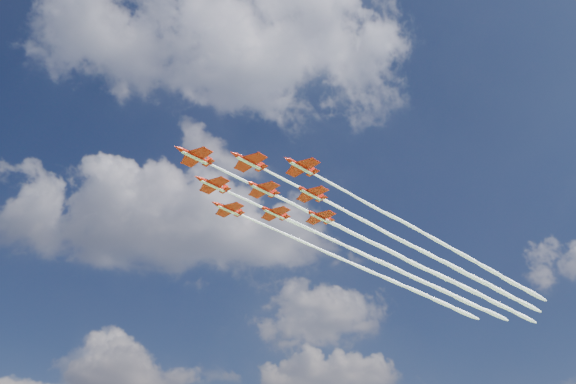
% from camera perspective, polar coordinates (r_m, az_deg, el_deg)
% --- Properties ---
extents(jet_lead, '(106.43, 86.99, 2.56)m').
position_cam_1_polar(jet_lead, '(168.82, 8.72, -5.18)').
color(jet_lead, red).
extents(jet_row2_port, '(106.43, 86.99, 2.56)m').
position_cam_1_polar(jet_row2_port, '(172.95, 12.66, -5.43)').
color(jet_row2_port, red).
extents(jet_row2_starb, '(106.43, 86.99, 2.56)m').
position_cam_1_polar(jet_row2_starb, '(180.03, 9.08, -6.89)').
color(jet_row2_starb, red).
extents(jet_row3_port, '(106.43, 86.99, 2.56)m').
position_cam_1_polar(jet_row3_port, '(177.85, 16.39, -5.64)').
color(jet_row3_port, red).
extents(jet_row3_centre, '(106.43, 86.99, 2.56)m').
position_cam_1_polar(jet_row3_centre, '(184.23, 12.78, -7.09)').
color(jet_row3_centre, red).
extents(jet_row3_starb, '(106.43, 86.99, 2.56)m').
position_cam_1_polar(jet_row3_starb, '(191.39, 9.40, -8.40)').
color(jet_row3_starb, red).
extents(jet_row4_port, '(106.43, 86.99, 2.56)m').
position_cam_1_polar(jet_row4_port, '(189.15, 16.30, -7.24)').
color(jet_row4_port, red).
extents(jet_row4_starb, '(106.43, 86.99, 2.56)m').
position_cam_1_polar(jet_row4_starb, '(195.65, 12.89, -8.55)').
color(jet_row4_starb, red).
extents(jet_tail, '(106.43, 86.99, 2.56)m').
position_cam_1_polar(jet_tail, '(200.58, 16.22, -8.66)').
color(jet_tail, red).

